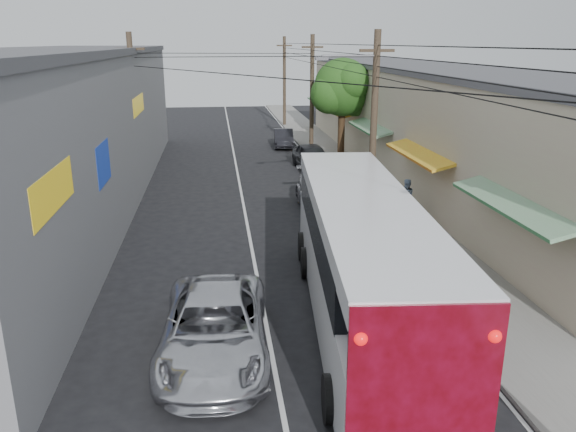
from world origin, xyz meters
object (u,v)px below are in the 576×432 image
Objects in this scene: parked_car_mid at (312,157)px; parked_car_far at (284,138)px; coach_bus at (361,257)px; pedestrian_far at (406,197)px; jeepney at (215,328)px; parked_suv at (329,195)px; pedestrian_near at (376,203)px.

parked_car_mid is 7.97m from parked_car_far.
pedestrian_far is (4.40, 9.06, -0.93)m from coach_bus.
parked_suv is at bearing 68.89° from jeepney.
parked_suv reaches higher than jeepney.
jeepney is at bearing 38.17° from pedestrian_far.
pedestrian_near reaches higher than jeepney.
coach_bus is at bearing 50.96° from pedestrian_far.
pedestrian_far is (1.64, 1.00, -0.07)m from pedestrian_near.
jeepney is at bearing -154.80° from coach_bus.
parked_car_far is at bearing -93.11° from pedestrian_far.
pedestrian_near is at bearing -90.61° from parked_car_mid.
parked_car_far is at bearing -73.56° from pedestrian_near.
parked_suv is 17.14m from parked_car_far.
parked_suv is 2.70m from pedestrian_near.
pedestrian_near is (1.60, -19.31, 0.37)m from parked_car_far.
pedestrian_far reaches higher than jeepney.
coach_bus is 4.44m from jeepney.
parked_suv reaches higher than parked_car_mid.
coach_bus is 3.23× the size of parked_car_far.
coach_bus reaches higher than pedestrian_far.
coach_bus reaches higher than pedestrian_near.
parked_car_far is at bearing 88.67° from parked_suv.
parked_car_far is 2.18× the size of pedestrian_near.
jeepney is 0.95× the size of parked_suv.
pedestrian_far is (3.24, -1.17, 0.09)m from parked_suv.
coach_bus is at bearing 82.77° from pedestrian_near.
parked_suv is at bearing -99.59° from parked_car_mid.
parked_suv is 3.57× the size of pedestrian_far.
parked_car_far is (0.00, 17.14, -0.21)m from parked_suv.
pedestrian_far is at bearing -81.42° from parked_car_mid.
jeepney reaches higher than parked_car_mid.
parked_car_far is (-0.80, 7.93, -0.12)m from parked_car_mid.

